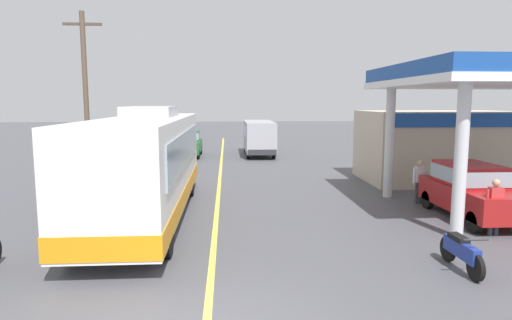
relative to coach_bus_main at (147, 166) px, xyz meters
name	(u,v)px	position (x,y,z in m)	size (l,w,h in m)	color
ground	(221,165)	(2.26, 12.29, -1.72)	(120.00, 120.00, 0.00)	#4C4C51
lane_divider_stripe	(220,179)	(2.26, 7.29, -1.72)	(0.16, 50.00, 0.01)	#D8CC4C
coach_bus_main	(147,166)	(0.00, 0.00, 0.00)	(2.60, 11.04, 3.69)	white
gas_station_roadside	(459,130)	(12.86, 4.07, 0.91)	(9.10, 11.95, 5.10)	#194799
car_at_pump	(470,188)	(10.66, -0.83, -0.71)	(1.70, 4.20, 1.82)	maroon
minibus_opposing_lane	(259,135)	(4.96, 17.03, -0.25)	(2.04, 6.13, 2.44)	#A5A5AD
motorcycle_parked_forecourt	(461,251)	(7.97, -5.20, -1.28)	(0.55, 1.80, 0.92)	black
pedestrian_near_pump	(420,179)	(9.93, 1.36, -0.79)	(0.55, 0.22, 1.66)	#33333F
pedestrian_by_shop	(495,204)	(10.31, -2.72, -0.79)	(0.55, 0.22, 1.66)	#33333F
car_trailing_behind_bus	(189,142)	(-0.07, 16.63, -0.71)	(1.70, 4.20, 1.82)	#1E602D
utility_pole_roadside	(86,94)	(-4.13, 7.28, 2.51)	(1.80, 0.24, 8.09)	brown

